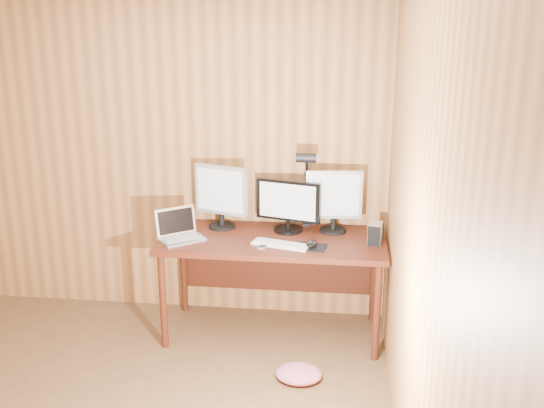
% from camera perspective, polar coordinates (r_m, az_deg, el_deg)
% --- Properties ---
extents(room_shell, '(4.00, 4.00, 4.00)m').
position_cam_1_polar(room_shell, '(3.14, -20.68, -3.89)').
color(room_shell, brown).
rests_on(room_shell, ground).
extents(desk, '(1.60, 0.70, 0.75)m').
position_cam_1_polar(desk, '(4.64, 0.17, -4.18)').
color(desk, '#431A0E').
rests_on(desk, floor).
extents(monitor_center, '(0.48, 0.21, 0.38)m').
position_cam_1_polar(monitor_center, '(4.61, 1.45, -0.13)').
color(monitor_center, black).
rests_on(monitor_center, desk).
extents(monitor_left, '(0.41, 0.20, 0.47)m').
position_cam_1_polar(monitor_left, '(4.68, -4.59, 0.85)').
color(monitor_left, black).
rests_on(monitor_left, desk).
extents(monitor_right, '(0.41, 0.19, 0.46)m').
position_cam_1_polar(monitor_right, '(4.60, 5.56, 0.44)').
color(monitor_right, black).
rests_on(monitor_right, desk).
extents(laptop, '(0.37, 0.36, 0.21)m').
position_cam_1_polar(laptop, '(4.55, -8.32, -2.45)').
color(laptop, silver).
rests_on(laptop, desk).
extents(keyboard, '(0.42, 0.22, 0.02)m').
position_cam_1_polar(keyboard, '(4.39, 0.79, -3.63)').
color(keyboard, white).
rests_on(keyboard, desk).
extents(mousepad, '(0.23, 0.19, 0.00)m').
position_cam_1_polar(mousepad, '(4.37, 3.54, -3.86)').
color(mousepad, black).
rests_on(mousepad, desk).
extents(mouse, '(0.08, 0.12, 0.04)m').
position_cam_1_polar(mouse, '(4.36, 3.54, -3.59)').
color(mouse, black).
rests_on(mouse, mousepad).
extents(hard_drive, '(0.11, 0.15, 0.15)m').
position_cam_1_polar(hard_drive, '(4.46, 9.22, -2.61)').
color(hard_drive, silver).
rests_on(hard_drive, desk).
extents(phone, '(0.07, 0.11, 0.01)m').
position_cam_1_polar(phone, '(4.35, -0.79, -3.84)').
color(phone, silver).
rests_on(phone, desk).
extents(speaker, '(0.05, 0.05, 0.11)m').
position_cam_1_polar(speaker, '(4.58, 9.66, -2.34)').
color(speaker, black).
rests_on(speaker, desk).
extents(desk_lamp, '(0.14, 0.20, 0.62)m').
position_cam_1_polar(desk_lamp, '(4.61, 3.09, 2.31)').
color(desk_lamp, black).
rests_on(desk_lamp, desk).
extents(fabric_pile, '(0.36, 0.32, 0.10)m').
position_cam_1_polar(fabric_pile, '(4.27, 2.42, -14.97)').
color(fabric_pile, '#BB5A70').
rests_on(fabric_pile, floor).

